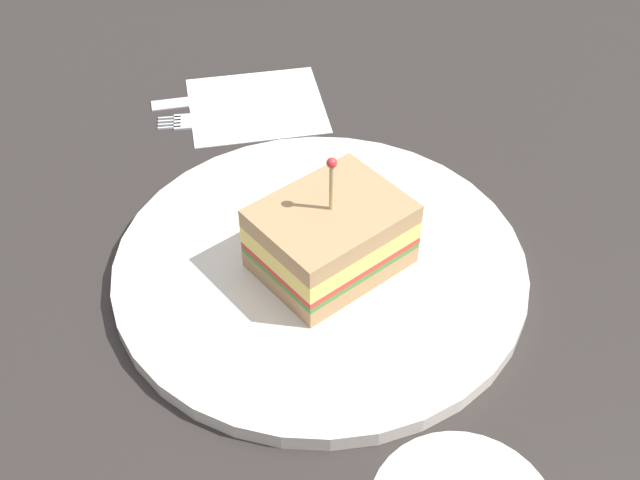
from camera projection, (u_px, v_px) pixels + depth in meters
The scene contains 6 objects.
ground_plane at pixel (320, 282), 59.08cm from camera, with size 113.14×113.14×2.00cm, color #2D2826.
plate at pixel (320, 266), 57.97cm from camera, with size 29.32×29.32×1.22cm, color silver.
sandwich_half_center at pixel (329, 239), 55.36cm from camera, with size 12.26×11.46×9.35cm.
napkin at pixel (256, 105), 73.49cm from camera, with size 11.98×10.78×0.15cm, color white.
fork at pixel (212, 119), 71.77cm from camera, with size 6.69×11.72×0.35cm.
knife at pixel (217, 97), 74.20cm from camera, with size 8.18×12.12×0.35cm.
Camera 1 is at (-38.10, -13.96, 42.05)cm, focal length 45.59 mm.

